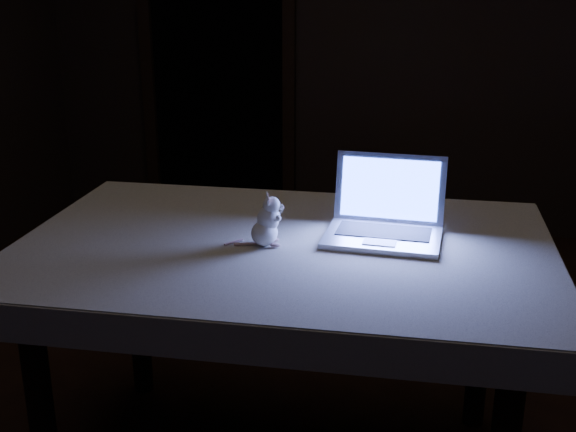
# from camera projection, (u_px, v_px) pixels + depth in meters

# --- Properties ---
(back_wall) EXTENTS (4.50, 0.04, 2.60)m
(back_wall) POSITION_uv_depth(u_px,v_px,m) (386.00, 28.00, 4.48)
(back_wall) COLOR black
(back_wall) RESTS_ON ground
(doorway) EXTENTS (1.06, 0.36, 2.13)m
(doorway) POSITION_uv_depth(u_px,v_px,m) (218.00, 61.00, 4.78)
(doorway) COLOR black
(doorway) RESTS_ON back_wall
(table) EXTENTS (1.58, 1.05, 0.83)m
(table) POSITION_uv_depth(u_px,v_px,m) (284.00, 362.00, 2.38)
(table) COLOR black
(table) RESTS_ON floor
(tablecloth) EXTENTS (1.78, 1.31, 0.11)m
(tablecloth) POSITION_uv_depth(u_px,v_px,m) (283.00, 260.00, 2.25)
(tablecloth) COLOR beige
(tablecloth) RESTS_ON table
(laptop) EXTENTS (0.37, 0.33, 0.24)m
(laptop) POSITION_uv_depth(u_px,v_px,m) (384.00, 204.00, 2.22)
(laptop) COLOR #BCBBC0
(laptop) RESTS_ON tablecloth
(plush_mouse) EXTENTS (0.15, 0.15, 0.16)m
(plush_mouse) POSITION_uv_depth(u_px,v_px,m) (264.00, 220.00, 2.19)
(plush_mouse) COLOR white
(plush_mouse) RESTS_ON tablecloth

